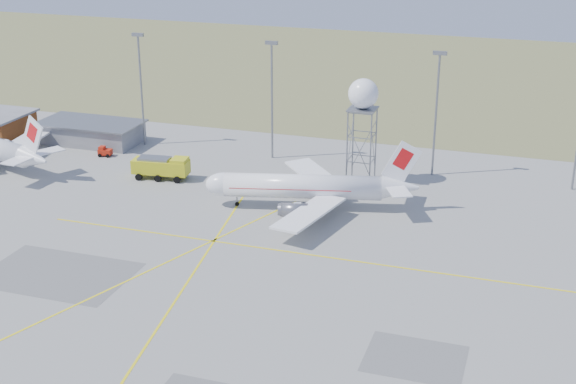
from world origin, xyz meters
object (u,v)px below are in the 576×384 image
(radar_tower, at_px, (362,126))
(baggage_tug, at_px, (105,152))
(fire_truck, at_px, (162,168))
(airliner_main, at_px, (306,187))

(radar_tower, xyz_separation_m, baggage_tug, (-46.09, -0.79, -8.90))
(fire_truck, xyz_separation_m, baggage_tug, (-15.01, 7.34, -1.10))
(baggage_tug, bearing_deg, radar_tower, -7.49)
(baggage_tug, bearing_deg, airliner_main, -24.99)
(airliner_main, xyz_separation_m, baggage_tug, (-40.98, 12.15, -2.62))
(fire_truck, bearing_deg, airliner_main, -17.29)
(radar_tower, distance_m, baggage_tug, 46.95)
(airliner_main, distance_m, fire_truck, 26.46)
(radar_tower, relative_size, fire_truck, 1.80)
(radar_tower, distance_m, fire_truck, 33.07)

